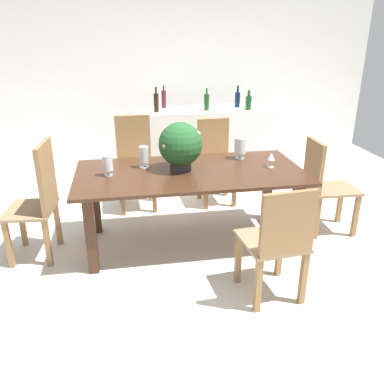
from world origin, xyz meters
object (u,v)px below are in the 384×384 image
(chair_foot_end, at_px, (323,183))
(dining_table, at_px, (190,182))
(chair_far_left, at_px, (135,158))
(chair_far_right, at_px, (215,157))
(crystal_vase_right, at_px, (240,146))
(wine_glass, at_px, (271,157))
(wine_bottle_clear, at_px, (207,102))
(chair_near_right, at_px, (278,239))
(crystal_vase_left, at_px, (108,164))
(crystal_vase_center_near, at_px, (144,156))
(wine_bottle_amber, at_px, (164,99))
(kitchen_counter, at_px, (203,144))
(wine_bottle_tall, at_px, (237,99))
(wine_bottle_green, at_px, (156,102))
(flower_centerpiece, at_px, (180,145))
(chair_head_end, at_px, (40,196))
(wine_bottle_dark, at_px, (248,102))

(chair_foot_end, bearing_deg, dining_table, 92.03)
(chair_far_left, height_order, chair_far_right, chair_far_left)
(crystal_vase_right, bearing_deg, wine_glass, -56.21)
(chair_far_right, distance_m, wine_bottle_clear, 0.87)
(chair_near_right, xyz_separation_m, crystal_vase_left, (-1.22, 1.01, 0.32))
(crystal_vase_center_near, distance_m, wine_bottle_amber, 1.84)
(crystal_vase_left, xyz_separation_m, crystal_vase_center_near, (0.33, 0.17, 0.00))
(chair_near_right, relative_size, crystal_vase_center_near, 4.57)
(kitchen_counter, xyz_separation_m, wine_bottle_tall, (0.47, 0.05, 0.59))
(crystal_vase_center_near, bearing_deg, chair_far_left, 94.34)
(wine_bottle_green, xyz_separation_m, wine_bottle_amber, (0.13, 0.28, -0.01))
(flower_centerpiece, distance_m, wine_glass, 0.86)
(wine_bottle_green, bearing_deg, kitchen_counter, 10.03)
(chair_near_right, relative_size, wine_glass, 6.55)
(chair_head_end, xyz_separation_m, flower_centerpiece, (1.26, 0.06, 0.38))
(chair_foot_end, xyz_separation_m, chair_head_end, (-2.68, -0.01, 0.06))
(chair_far_right, distance_m, wine_bottle_tall, 1.10)
(crystal_vase_center_near, relative_size, wine_bottle_clear, 0.74)
(dining_table, height_order, wine_bottle_dark, wine_bottle_dark)
(chair_head_end, bearing_deg, crystal_vase_right, 104.08)
(chair_head_end, distance_m, wine_bottle_amber, 2.41)
(crystal_vase_right, bearing_deg, wine_bottle_dark, 69.79)
(chair_far_left, relative_size, chair_head_end, 0.99)
(wine_bottle_dark, bearing_deg, dining_table, -122.79)
(chair_far_right, bearing_deg, wine_glass, -76.71)
(crystal_vase_left, height_order, wine_bottle_dark, wine_bottle_dark)
(dining_table, bearing_deg, wine_bottle_tall, 62.42)
(chair_head_end, bearing_deg, chair_far_right, 124.53)
(dining_table, bearing_deg, wine_bottle_green, 95.09)
(wine_bottle_green, height_order, wine_bottle_amber, wine_bottle_green)
(chair_foot_end, distance_m, wine_bottle_amber, 2.44)
(chair_head_end, bearing_deg, chair_near_right, 66.48)
(wine_bottle_green, distance_m, wine_bottle_clear, 0.65)
(wine_bottle_green, height_order, wine_bottle_dark, wine_bottle_green)
(chair_head_end, relative_size, wine_bottle_tall, 3.77)
(wine_glass, distance_m, wine_bottle_clear, 1.75)
(chair_far_left, xyz_separation_m, wine_glass, (1.24, -1.04, 0.27))
(chair_near_right, xyz_separation_m, wine_bottle_tall, (0.48, 2.84, 0.55))
(wine_bottle_amber, bearing_deg, wine_bottle_green, -114.32)
(chair_far_right, xyz_separation_m, kitchen_counter, (0.02, 0.78, -0.06))
(chair_foot_end, bearing_deg, crystal_vase_right, 72.19)
(crystal_vase_center_near, xyz_separation_m, crystal_vase_right, (0.96, 0.12, 0.02))
(crystal_vase_center_near, distance_m, wine_bottle_dark, 2.07)
(crystal_vase_left, relative_size, wine_bottle_dark, 0.76)
(dining_table, xyz_separation_m, wine_bottle_green, (-0.15, 1.67, 0.46))
(crystal_vase_center_near, height_order, wine_bottle_amber, wine_bottle_amber)
(wine_glass, distance_m, wine_bottle_tall, 1.88)
(wine_bottle_clear, distance_m, wine_bottle_tall, 0.48)
(chair_foot_end, relative_size, chair_near_right, 1.02)
(crystal_vase_left, xyz_separation_m, crystal_vase_right, (1.29, 0.29, 0.02))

